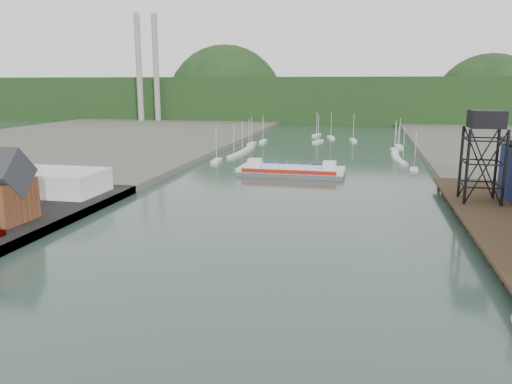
% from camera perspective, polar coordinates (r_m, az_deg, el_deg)
% --- Properties ---
extents(ground, '(600.00, 600.00, 0.00)m').
position_cam_1_polar(ground, '(44.17, -9.51, -18.80)').
color(ground, '#2A4237').
rests_on(ground, ground).
extents(east_pier, '(14.00, 70.00, 2.45)m').
position_cam_1_polar(east_pier, '(85.52, 27.07, -3.13)').
color(east_pier, black).
rests_on(east_pier, ground).
extents(white_shed, '(18.00, 12.00, 4.50)m').
position_cam_1_polar(white_shed, '(104.93, -21.94, 1.09)').
color(white_shed, silver).
rests_on(white_shed, west_quay).
extents(lift_tower, '(6.50, 6.50, 16.00)m').
position_cam_1_polar(lift_tower, '(95.34, 24.79, 6.98)').
color(lift_tower, black).
rests_on(lift_tower, east_pier).
extents(marina_sailboats, '(57.71, 92.65, 0.90)m').
position_cam_1_polar(marina_sailboats, '(175.41, 7.49, 4.93)').
color(marina_sailboats, silver).
rests_on(marina_sailboats, ground).
extents(smokestacks, '(11.20, 8.20, 60.00)m').
position_cam_1_polar(smokestacks, '(293.47, -12.28, 13.51)').
color(smokestacks, gray).
rests_on(smokestacks, ground).
extents(distant_hills, '(500.00, 120.00, 80.00)m').
position_cam_1_polar(distant_hills, '(336.99, 9.31, 10.11)').
color(distant_hills, black).
rests_on(distant_hills, ground).
extents(chain_ferry, '(26.55, 11.12, 3.80)m').
position_cam_1_polar(chain_ferry, '(126.10, 4.06, 2.45)').
color(chain_ferry, '#535356').
rests_on(chain_ferry, ground).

